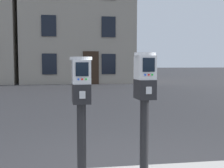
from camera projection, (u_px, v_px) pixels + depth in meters
parking_meter_near_kerb at (81, 97)px, 2.67m from camera, size 0.23×0.26×1.26m
parking_meter_twin_adjacent at (145, 93)px, 2.76m from camera, size 0.23×0.26×1.30m
townhouse_brownstone at (78, 16)px, 19.87m from camera, size 7.44×5.62×9.42m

